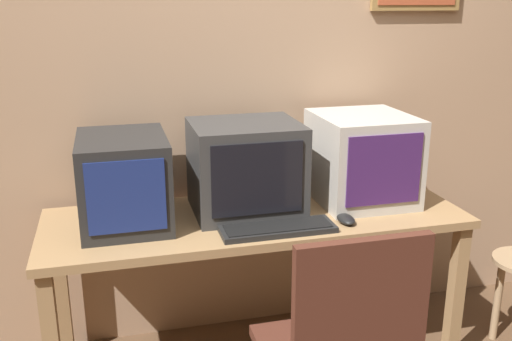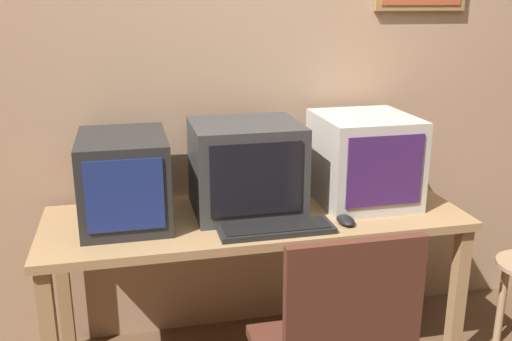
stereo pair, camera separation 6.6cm
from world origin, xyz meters
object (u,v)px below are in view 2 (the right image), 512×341
at_px(mouse_near_keyboard, 346,220).
at_px(desk_clock, 399,172).
at_px(monitor_left, 124,179).
at_px(keyboard_main, 276,229).
at_px(monitor_right, 364,159).
at_px(monitor_center, 246,167).

bearing_deg(mouse_near_keyboard, desk_clock, 43.52).
bearing_deg(monitor_left, desk_clock, 8.33).
bearing_deg(monitor_left, keyboard_main, -23.60).
xyz_separation_m(keyboard_main, mouse_near_keyboard, (0.30, 0.02, 0.00)).
xyz_separation_m(monitor_right, keyboard_main, (-0.47, -0.26, -0.18)).
height_order(monitor_center, monitor_right, monitor_right).
bearing_deg(mouse_near_keyboard, keyboard_main, -176.89).
relative_size(mouse_near_keyboard, desk_clock, 0.87).
distance_m(keyboard_main, mouse_near_keyboard, 0.30).
bearing_deg(keyboard_main, desk_clock, 30.69).
xyz_separation_m(mouse_near_keyboard, desk_clock, (0.45, 0.43, 0.05)).
relative_size(monitor_center, desk_clock, 3.47).
height_order(mouse_near_keyboard, desk_clock, desk_clock).
distance_m(monitor_center, desk_clock, 0.84).
bearing_deg(monitor_center, mouse_near_keyboard, -34.66).
distance_m(monitor_right, mouse_near_keyboard, 0.35).
xyz_separation_m(monitor_center, keyboard_main, (0.06, -0.27, -0.18)).
xyz_separation_m(monitor_left, monitor_center, (0.51, 0.02, 0.01)).
bearing_deg(monitor_left, monitor_right, 0.70).
relative_size(monitor_left, monitor_right, 1.04).
bearing_deg(desk_clock, keyboard_main, -149.31).
distance_m(monitor_right, desk_clock, 0.35).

